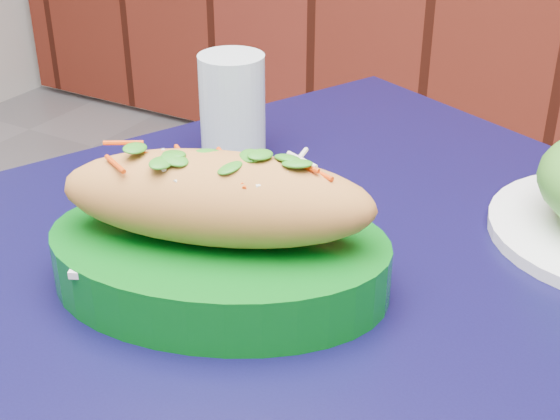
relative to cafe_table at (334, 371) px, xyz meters
The scene contains 3 objects.
cafe_table is the anchor object (origin of this frame).
banh_mi_basket 0.17m from the cafe_table, 152.55° to the right, with size 0.33×0.27×0.13m.
water_glass 0.33m from the cafe_table, 140.70° to the left, with size 0.07×0.07×0.12m, color silver.
Camera 1 is at (-0.01, 0.77, 1.13)m, focal length 50.00 mm.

